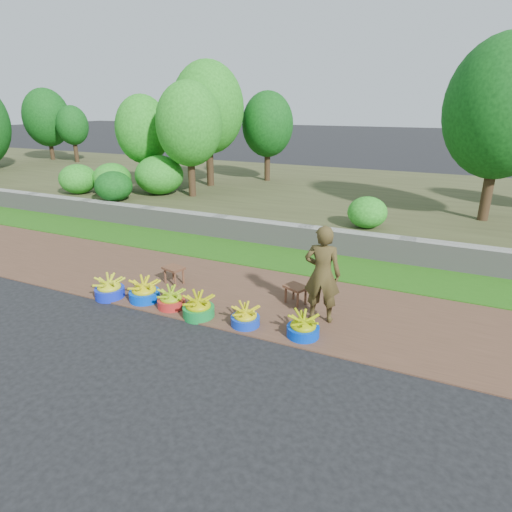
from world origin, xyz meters
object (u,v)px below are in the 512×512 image
at_px(basin_b, 144,292).
at_px(vendor_woman, 322,274).
at_px(basin_c, 171,300).
at_px(basin_a, 109,289).
at_px(stool_left, 174,270).
at_px(basin_f, 303,327).
at_px(basin_e, 245,317).
at_px(basin_d, 198,307).
at_px(stool_right, 296,289).

relative_size(basin_b, vendor_woman, 0.34).
distance_m(basin_c, vendor_woman, 2.51).
bearing_deg(basin_b, basin_a, -167.43).
xyz_separation_m(stool_left, vendor_woman, (2.88, -0.22, 0.50)).
xyz_separation_m(basin_c, basin_f, (2.27, 0.03, 0.01)).
relative_size(basin_e, vendor_woman, 0.29).
bearing_deg(basin_c, basin_d, -7.83).
distance_m(basin_d, stool_right, 1.64).
bearing_deg(basin_a, basin_d, 1.05).
height_order(basin_e, vendor_woman, vendor_woman).
bearing_deg(basin_c, basin_e, -1.24).
height_order(basin_d, vendor_woman, vendor_woman).
height_order(basin_d, basin_f, basin_d).
bearing_deg(basin_a, basin_b, 12.57).
relative_size(basin_e, stool_left, 1.03).
xyz_separation_m(basin_e, stool_left, (-1.90, 0.87, 0.13)).
distance_m(basin_c, stool_left, 1.00).
bearing_deg(basin_f, basin_c, -179.28).
height_order(basin_f, vendor_woman, vendor_woman).
bearing_deg(basin_d, vendor_woman, 21.43).
relative_size(basin_d, vendor_woman, 0.33).
xyz_separation_m(basin_e, vendor_woman, (0.98, 0.65, 0.63)).
height_order(basin_d, stool_left, basin_d).
bearing_deg(basin_c, vendor_woman, 14.72).
xyz_separation_m(stool_left, stool_right, (2.34, 0.15, -0.01)).
bearing_deg(basin_d, basin_a, -178.95).
relative_size(basin_a, vendor_woman, 0.33).
bearing_deg(basin_c, basin_b, 176.93).
height_order(basin_b, stool_right, basin_b).
height_order(basin_a, basin_d, basin_a).
bearing_deg(basin_e, basin_c, 178.76).
relative_size(basin_c, stool_right, 1.03).
relative_size(basin_d, stool_left, 1.18).
bearing_deg(vendor_woman, basin_c, 8.03).
bearing_deg(stool_left, basin_f, -16.19).
xyz_separation_m(basin_f, vendor_woman, (0.08, 0.59, 0.62)).
xyz_separation_m(basin_b, stool_left, (0.04, 0.81, 0.11)).
distance_m(basin_a, basin_e, 2.58).
bearing_deg(basin_e, basin_b, 178.22).
distance_m(basin_e, basin_f, 0.90).
distance_m(basin_b, basin_f, 2.84).
relative_size(basin_d, stool_right, 1.14).
relative_size(basin_a, basin_c, 1.11).
relative_size(basin_b, basin_c, 1.14).
relative_size(stool_left, vendor_woman, 0.28).
bearing_deg(basin_d, basin_b, 174.54).
distance_m(stool_right, vendor_woman, 0.83).
height_order(basin_d, basin_e, basin_d).
bearing_deg(basin_c, stool_right, 28.67).
height_order(basin_a, stool_right, basin_a).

